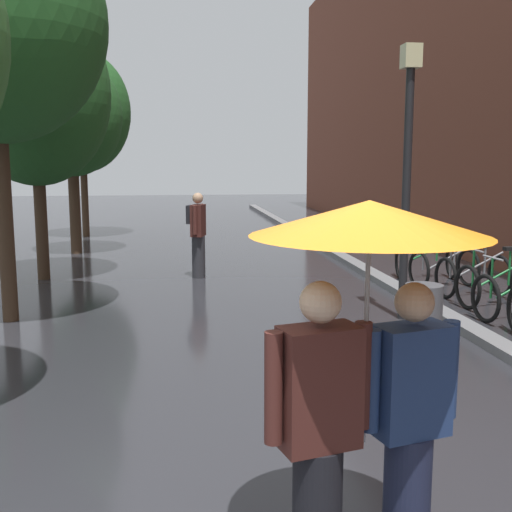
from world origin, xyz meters
TOP-DOWN VIEW (x-y plane):
  - kerb_strip at (3.20, 10.00)m, footprint 0.30×36.00m
  - street_tree_2 at (-3.23, 9.24)m, footprint 2.81×2.81m
  - street_tree_3 at (-3.13, 12.71)m, footprint 2.47×2.47m
  - street_tree_4 at (-3.39, 16.29)m, footprint 2.91×2.91m
  - parked_bicycle_3 at (4.31, 5.85)m, footprint 1.14×0.80m
  - parked_bicycle_4 at (4.31, 6.62)m, footprint 1.14×0.79m
  - parked_bicycle_5 at (4.16, 7.44)m, footprint 1.17×0.85m
  - parked_bicycle_6 at (4.20, 8.35)m, footprint 1.16×0.82m
  - couple_under_umbrella at (0.31, -0.09)m, footprint 1.22×1.22m
  - street_lamp_post at (2.60, 5.39)m, footprint 0.24×0.24m
  - litter_bin at (2.21, 3.70)m, footprint 0.44×0.44m
  - pedestrian_walking_midground at (-0.23, 9.02)m, footprint 0.40×0.57m

SIDE VIEW (x-z plane):
  - kerb_strip at x=3.20m, z-range 0.00..0.12m
  - parked_bicycle_3 at x=4.31m, z-range -0.10..0.86m
  - parked_bicycle_4 at x=4.31m, z-range -0.10..0.86m
  - parked_bicycle_5 at x=4.16m, z-range -0.10..0.86m
  - parked_bicycle_6 at x=4.20m, z-range -0.10..0.86m
  - litter_bin at x=2.21m, z-range 0.00..0.85m
  - pedestrian_walking_midground at x=-0.23m, z-range 0.05..1.73m
  - couple_under_umbrella at x=0.31m, z-range 0.39..2.47m
  - street_lamp_post at x=2.60m, z-range 0.35..4.22m
  - street_tree_3 at x=-3.13m, z-range 0.93..5.78m
  - street_tree_2 at x=-3.23m, z-range 0.89..6.19m
  - street_tree_4 at x=-3.39m, z-range 0.96..6.51m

